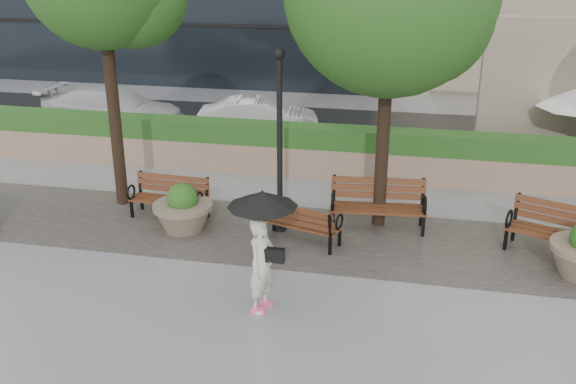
% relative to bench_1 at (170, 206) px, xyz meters
% --- Properties ---
extents(ground, '(100.00, 100.00, 0.00)m').
position_rel_bench_1_xyz_m(ground, '(2.59, -3.38, -0.28)').
color(ground, gray).
rests_on(ground, ground).
extents(cobble_strip, '(28.00, 3.20, 0.01)m').
position_rel_bench_1_xyz_m(cobble_strip, '(2.59, -0.38, -0.28)').
color(cobble_strip, '#383330').
rests_on(cobble_strip, ground).
extents(hedge_wall, '(24.00, 0.80, 1.35)m').
position_rel_bench_1_xyz_m(hedge_wall, '(2.59, 3.62, 0.38)').
color(hedge_wall, tan).
rests_on(hedge_wall, ground).
extents(asphalt_street, '(40.00, 7.00, 0.00)m').
position_rel_bench_1_xyz_m(asphalt_street, '(2.59, 7.62, -0.28)').
color(asphalt_street, black).
rests_on(asphalt_street, ground).
extents(bench_1, '(1.80, 0.80, 0.94)m').
position_rel_bench_1_xyz_m(bench_1, '(0.00, 0.00, 0.00)').
color(bench_1, brown).
rests_on(bench_1, ground).
extents(bench_2, '(1.76, 1.10, 0.89)m').
position_rel_bench_1_xyz_m(bench_2, '(3.19, -0.71, -0.02)').
color(bench_2, brown).
rests_on(bench_2, ground).
extents(bench_3, '(2.12, 1.01, 1.10)m').
position_rel_bench_1_xyz_m(bench_3, '(4.70, 0.32, 0.05)').
color(bench_3, brown).
rests_on(bench_3, ground).
extents(bench_4, '(2.09, 1.46, 1.05)m').
position_rel_bench_1_xyz_m(bench_4, '(8.32, -0.27, 0.03)').
color(bench_4, brown).
rests_on(bench_4, ground).
extents(planter_left, '(1.30, 1.30, 1.09)m').
position_rel_bench_1_xyz_m(planter_left, '(0.57, -0.62, 0.14)').
color(planter_left, '#7F6B56').
rests_on(planter_left, ground).
extents(lamppost, '(0.28, 0.28, 3.96)m').
position_rel_bench_1_xyz_m(lamppost, '(2.63, -0.18, 1.46)').
color(lamppost, black).
rests_on(lamppost, ground).
extents(car_left, '(4.94, 2.13, 1.42)m').
position_rel_bench_1_xyz_m(car_left, '(-4.66, 6.71, 0.43)').
color(car_left, silver).
rests_on(car_left, ground).
extents(car_right, '(4.03, 2.07, 1.27)m').
position_rel_bench_1_xyz_m(car_right, '(0.35, 6.83, 0.35)').
color(car_right, silver).
rests_on(car_right, ground).
extents(pedestrian, '(1.17, 1.17, 2.14)m').
position_rel_bench_1_xyz_m(pedestrian, '(3.05, -3.39, 1.02)').
color(pedestrian, beige).
rests_on(pedestrian, ground).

